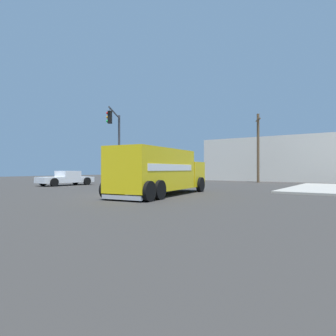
# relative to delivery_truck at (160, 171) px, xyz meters

# --- Properties ---
(ground_plane) EXTENTS (100.00, 100.00, 0.00)m
(ground_plane) POSITION_rel_delivery_truck_xyz_m (-1.56, -1.51, -1.44)
(ground_plane) COLOR #33302D
(delivery_truck) EXTENTS (3.70, 8.62, 2.72)m
(delivery_truck) POSITION_rel_delivery_truck_xyz_m (0.00, 0.00, 0.00)
(delivery_truck) COLOR yellow
(delivery_truck) RESTS_ON ground
(traffic_light_primary) EXTENTS (2.94, 4.12, 6.50)m
(traffic_light_primary) POSITION_rel_delivery_truck_xyz_m (-7.74, 4.23, 2.86)
(traffic_light_primary) COLOR #38383D
(traffic_light_primary) RESTS_ON ground
(pickup_white) EXTENTS (2.63, 5.36, 1.38)m
(pickup_white) POSITION_rel_delivery_truck_xyz_m (-13.64, 3.48, -0.71)
(pickup_white) COLOR white
(pickup_white) RESTS_ON ground
(utility_pole) EXTENTS (1.17, 1.98, 7.97)m
(utility_pole) POSITION_rel_delivery_truck_xyz_m (-0.23, 19.73, 2.69)
(utility_pole) COLOR brown
(utility_pole) RESTS_ON ground
(building_backdrop) EXTENTS (18.46, 6.00, 5.63)m
(building_backdrop) POSITION_rel_delivery_truck_xyz_m (0.47, 25.65, 1.38)
(building_backdrop) COLOR beige
(building_backdrop) RESTS_ON ground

